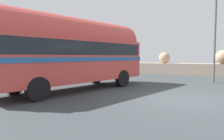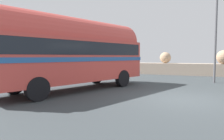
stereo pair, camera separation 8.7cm
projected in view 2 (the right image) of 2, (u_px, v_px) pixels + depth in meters
name	position (u px, v px, depth m)	size (l,w,h in m)	color
ground	(180.00, 99.00, 8.31)	(32.00, 26.00, 0.02)	#373E41
breakwater	(189.00, 68.00, 19.17)	(31.36, 2.23, 2.44)	tan
vintage_coach	(74.00, 51.00, 10.43)	(5.12, 8.89, 3.70)	black
lamp_post	(216.00, 31.00, 13.10)	(0.44, 1.05, 5.96)	#5B5B60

